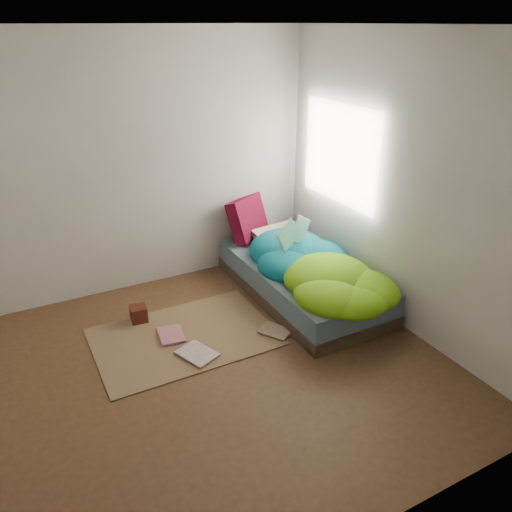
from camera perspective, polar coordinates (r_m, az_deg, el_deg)
The scene contains 12 objects.
ground at distance 4.29m, azimuth -3.59°, elevation -12.39°, with size 3.50×3.50×0.00m, color #492E1C.
room_walls at distance 3.55m, azimuth -4.16°, elevation 8.97°, with size 3.54×3.54×2.62m.
bed at distance 5.23m, azimuth 5.23°, elevation -2.77°, with size 1.00×2.00×0.34m.
duvet at distance 4.92m, azimuth 6.77°, elevation -0.32°, with size 0.96×1.84×0.34m, color #085880, non-canonical shape.
rug at distance 4.66m, azimuth -8.16°, elevation -9.11°, with size 1.60×1.10×0.01m, color brown.
pillow_floral at distance 5.66m, azimuth 2.78°, elevation 2.21°, with size 0.58×0.36×0.13m, color white.
pillow_magenta at distance 5.67m, azimuth -0.93°, elevation 4.25°, with size 0.49×0.15×0.49m, color #47041D.
open_book at distance 4.96m, azimuth 4.47°, elevation 3.73°, with size 0.41×0.09×0.25m, color green, non-canonical shape.
wooden_box at distance 4.92m, azimuth -13.26°, elevation -6.43°, with size 0.15×0.15×0.15m, color #3D0E0E.
floor_book_a at distance 4.34m, azimuth -7.92°, elevation -11.73°, with size 0.24×0.33×0.03m, color silver.
floor_book_b at distance 4.65m, azimuth -11.03°, elevation -9.14°, with size 0.22×0.29×0.03m, color #D97D83.
floor_book_c at distance 4.59m, azimuth 1.59°, elevation -9.21°, with size 0.21×0.28×0.02m, color tan.
Camera 1 is at (-1.36, -3.12, 2.62)m, focal length 35.00 mm.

